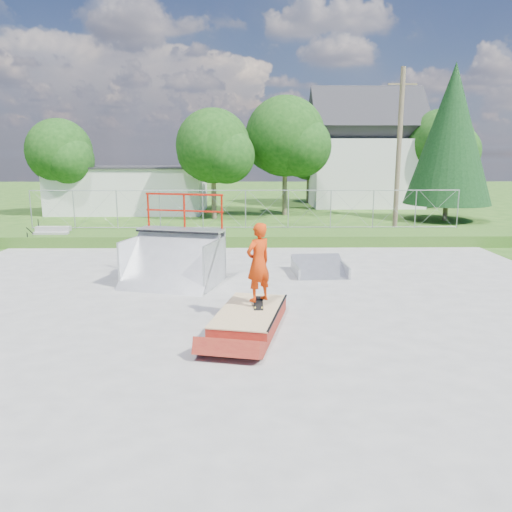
{
  "coord_description": "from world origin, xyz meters",
  "views": [
    {
      "loc": [
        0.16,
        -12.79,
        3.94
      ],
      "look_at": [
        0.36,
        1.07,
        1.1
      ],
      "focal_mm": 35.0,
      "sensor_mm": 36.0,
      "label": 1
    }
  ],
  "objects": [
    {
      "name": "tree_center",
      "position": [
        2.78,
        19.81,
        4.85
      ],
      "size": [
        5.44,
        5.12,
        7.6
      ],
      "color": "brown",
      "rests_on": "ground"
    },
    {
      "name": "grind_box",
      "position": [
        0.17,
        -1.76,
        0.21
      ],
      "size": [
        1.89,
        2.98,
        0.41
      ],
      "rotation": [
        0.0,
        0.0,
        -0.21
      ],
      "color": "maroon",
      "rests_on": "concrete_pad"
    },
    {
      "name": "skateboard",
      "position": [
        0.38,
        -1.42,
        0.45
      ],
      "size": [
        0.22,
        0.8,
        0.13
      ],
      "primitive_type": "cube",
      "rotation": [
        0.14,
        0.0,
        -0.0
      ],
      "color": "black",
      "rests_on": "grind_box"
    },
    {
      "name": "flat_bank_ramp",
      "position": [
        2.49,
        3.25,
        0.26
      ],
      "size": [
        1.78,
        1.89,
        0.51
      ],
      "primitive_type": null,
      "rotation": [
        0.0,
        0.0,
        0.06
      ],
      "color": "#A6A8AE",
      "rests_on": "concrete_pad"
    },
    {
      "name": "tree_right_far",
      "position": [
        14.27,
        23.82,
        4.54
      ],
      "size": [
        5.1,
        4.8,
        7.12
      ],
      "color": "brown",
      "rests_on": "ground"
    },
    {
      "name": "tree_back_mid",
      "position": [
        5.21,
        27.86,
        3.63
      ],
      "size": [
        4.08,
        3.84,
        5.7
      ],
      "color": "brown",
      "rests_on": "ground"
    },
    {
      "name": "quarter_pipe",
      "position": [
        -2.18,
        1.99,
        1.36
      ],
      "size": [
        3.22,
        2.93,
        2.71
      ],
      "primitive_type": null,
      "rotation": [
        0.0,
        0.0,
        -0.27
      ],
      "color": "#A6A8AE",
      "rests_on": "concrete_pad"
    },
    {
      "name": "ground",
      "position": [
        0.0,
        0.0,
        0.0
      ],
      "size": [
        120.0,
        120.0,
        0.0
      ],
      "primitive_type": "plane",
      "color": "#255016",
      "rests_on": "ground"
    },
    {
      "name": "concrete_pad",
      "position": [
        0.0,
        0.0,
        0.02
      ],
      "size": [
        20.0,
        16.0,
        0.04
      ],
      "primitive_type": "cube",
      "color": "gray",
      "rests_on": "ground"
    },
    {
      "name": "chain_link_fence",
      "position": [
        0.0,
        10.5,
        1.4
      ],
      "size": [
        20.0,
        0.06,
        1.8
      ],
      "primitive_type": null,
      "color": "#92969B",
      "rests_on": "grass_berm"
    },
    {
      "name": "utility_building_flat",
      "position": [
        -8.0,
        22.0,
        1.5
      ],
      "size": [
        10.0,
        6.0,
        3.0
      ],
      "primitive_type": "cube",
      "color": "white",
      "rests_on": "ground"
    },
    {
      "name": "utility_pole",
      "position": [
        7.5,
        12.0,
        4.0
      ],
      "size": [
        0.24,
        0.24,
        8.0
      ],
      "primitive_type": "cylinder",
      "color": "brown",
      "rests_on": "ground"
    },
    {
      "name": "skater",
      "position": [
        0.38,
        -1.42,
        1.39
      ],
      "size": [
        0.81,
        0.78,
        1.86
      ],
      "primitive_type": "imported",
      "rotation": [
        0.0,
        0.0,
        3.84
      ],
      "color": "red",
      "rests_on": "grind_box"
    },
    {
      "name": "gable_house",
      "position": [
        9.0,
        26.0,
        3.84
      ],
      "size": [
        8.4,
        6.08,
        8.94
      ],
      "color": "white",
      "rests_on": "ground"
    },
    {
      "name": "grass_berm",
      "position": [
        0.0,
        9.5,
        0.25
      ],
      "size": [
        24.0,
        3.0,
        0.5
      ],
      "primitive_type": "cube",
      "color": "#255016",
      "rests_on": "ground"
    },
    {
      "name": "tree_left_far",
      "position": [
        -11.77,
        19.85,
        3.94
      ],
      "size": [
        4.42,
        4.16,
        6.18
      ],
      "color": "brown",
      "rests_on": "ground"
    },
    {
      "name": "tree_left_near",
      "position": [
        -1.75,
        17.83,
        4.24
      ],
      "size": [
        4.76,
        4.48,
        6.65
      ],
      "color": "brown",
      "rests_on": "ground"
    },
    {
      "name": "conifer_tree",
      "position": [
        12.0,
        17.0,
        5.05
      ],
      "size": [
        5.04,
        5.04,
        9.1
      ],
      "color": "brown",
      "rests_on": "ground"
    },
    {
      "name": "concrete_stairs",
      "position": [
        -8.5,
        8.7,
        0.4
      ],
      "size": [
        1.5,
        1.6,
        0.8
      ],
      "primitive_type": null,
      "color": "gray",
      "rests_on": "ground"
    }
  ]
}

